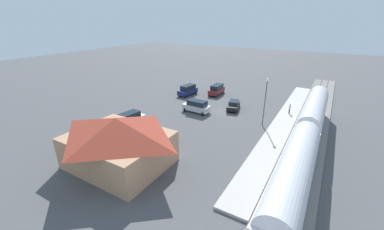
{
  "coord_description": "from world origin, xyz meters",
  "views": [
    {
      "loc": [
        -15.19,
        38.21,
        15.77
      ],
      "look_at": [
        3.33,
        6.86,
        1.0
      ],
      "focal_mm": 22.37,
      "sensor_mm": 36.0,
      "label": 1
    }
  ],
  "objects_px": {
    "station_building": "(118,141)",
    "sedan_black": "(234,105)",
    "suv_silver": "(197,106)",
    "suv_white": "(130,119)",
    "suv_navy": "(188,90)",
    "light_pole_near_platform": "(266,96)",
    "suv_maroon": "(217,89)",
    "pedestrian_on_platform": "(290,108)"
  },
  "relations": [
    {
      "from": "light_pole_near_platform",
      "to": "sedan_black",
      "type": "bearing_deg",
      "value": -32.97
    },
    {
      "from": "suv_silver",
      "to": "suv_white",
      "type": "bearing_deg",
      "value": 60.02
    },
    {
      "from": "pedestrian_on_platform",
      "to": "suv_silver",
      "type": "relative_size",
      "value": 0.34
    },
    {
      "from": "station_building",
      "to": "light_pole_near_platform",
      "type": "bearing_deg",
      "value": -120.12
    },
    {
      "from": "station_building",
      "to": "sedan_black",
      "type": "height_order",
      "value": "station_building"
    },
    {
      "from": "suv_maroon",
      "to": "pedestrian_on_platform",
      "type": "bearing_deg",
      "value": 164.11
    },
    {
      "from": "station_building",
      "to": "suv_white",
      "type": "bearing_deg",
      "value": -51.51
    },
    {
      "from": "sedan_black",
      "to": "suv_white",
      "type": "xyz_separation_m",
      "value": [
        11.31,
        15.17,
        0.27
      ]
    },
    {
      "from": "station_building",
      "to": "sedan_black",
      "type": "relative_size",
      "value": 2.39
    },
    {
      "from": "pedestrian_on_platform",
      "to": "suv_silver",
      "type": "bearing_deg",
      "value": 25.67
    },
    {
      "from": "station_building",
      "to": "suv_maroon",
      "type": "relative_size",
      "value": 2.32
    },
    {
      "from": "station_building",
      "to": "sedan_black",
      "type": "distance_m",
      "value": 24.11
    },
    {
      "from": "sedan_black",
      "to": "suv_maroon",
      "type": "relative_size",
      "value": 0.97
    },
    {
      "from": "station_building",
      "to": "suv_maroon",
      "type": "bearing_deg",
      "value": -86.07
    },
    {
      "from": "suv_maroon",
      "to": "suv_silver",
      "type": "bearing_deg",
      "value": 97.31
    },
    {
      "from": "suv_navy",
      "to": "station_building",
      "type": "bearing_deg",
      "value": 105.36
    },
    {
      "from": "station_building",
      "to": "sedan_black",
      "type": "xyz_separation_m",
      "value": [
        -4.64,
        -23.56,
        -2.13
      ]
    },
    {
      "from": "suv_white",
      "to": "pedestrian_on_platform",
      "type": "bearing_deg",
      "value": -139.72
    },
    {
      "from": "light_pole_near_platform",
      "to": "suv_maroon",
      "type": "bearing_deg",
      "value": -40.22
    },
    {
      "from": "sedan_black",
      "to": "suv_navy",
      "type": "bearing_deg",
      "value": -15.98
    },
    {
      "from": "station_building",
      "to": "suv_silver",
      "type": "height_order",
      "value": "station_building"
    },
    {
      "from": "sedan_black",
      "to": "pedestrian_on_platform",
      "type": "bearing_deg",
      "value": -165.74
    },
    {
      "from": "suv_white",
      "to": "light_pole_near_platform",
      "type": "height_order",
      "value": "light_pole_near_platform"
    },
    {
      "from": "light_pole_near_platform",
      "to": "pedestrian_on_platform",
      "type": "bearing_deg",
      "value": -113.18
    },
    {
      "from": "suv_maroon",
      "to": "station_building",
      "type": "bearing_deg",
      "value": 93.93
    },
    {
      "from": "suv_maroon",
      "to": "suv_navy",
      "type": "height_order",
      "value": "same"
    },
    {
      "from": "suv_white",
      "to": "suv_navy",
      "type": "xyz_separation_m",
      "value": [
        0.75,
        -18.62,
        0.0
      ]
    },
    {
      "from": "pedestrian_on_platform",
      "to": "suv_white",
      "type": "distance_m",
      "value": 27.16
    },
    {
      "from": "suv_silver",
      "to": "suv_navy",
      "type": "height_order",
      "value": "same"
    },
    {
      "from": "suv_navy",
      "to": "light_pole_near_platform",
      "type": "height_order",
      "value": "light_pole_near_platform"
    },
    {
      "from": "sedan_black",
      "to": "station_building",
      "type": "bearing_deg",
      "value": 78.87
    },
    {
      "from": "station_building",
      "to": "pedestrian_on_platform",
      "type": "xyz_separation_m",
      "value": [
        -14.05,
        -25.95,
        -1.72
      ]
    },
    {
      "from": "pedestrian_on_platform",
      "to": "suv_silver",
      "type": "distance_m",
      "value": 16.26
    },
    {
      "from": "suv_white",
      "to": "suv_silver",
      "type": "bearing_deg",
      "value": -119.98
    },
    {
      "from": "suv_maroon",
      "to": "light_pole_near_platform",
      "type": "bearing_deg",
      "value": 139.78
    },
    {
      "from": "sedan_black",
      "to": "suv_silver",
      "type": "relative_size",
      "value": 0.96
    },
    {
      "from": "sedan_black",
      "to": "suv_maroon",
      "type": "height_order",
      "value": "suv_maroon"
    },
    {
      "from": "pedestrian_on_platform",
      "to": "suv_silver",
      "type": "xyz_separation_m",
      "value": [
        14.65,
        7.04,
        -0.13
      ]
    },
    {
      "from": "suv_maroon",
      "to": "light_pole_near_platform",
      "type": "height_order",
      "value": "light_pole_near_platform"
    },
    {
      "from": "suv_silver",
      "to": "station_building",
      "type": "bearing_deg",
      "value": 91.83
    },
    {
      "from": "station_building",
      "to": "suv_white",
      "type": "xyz_separation_m",
      "value": [
        6.67,
        -8.39,
        -1.86
      ]
    },
    {
      "from": "suv_silver",
      "to": "pedestrian_on_platform",
      "type": "bearing_deg",
      "value": -154.33
    }
  ]
}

